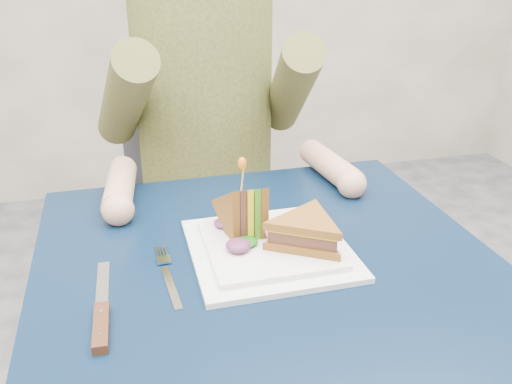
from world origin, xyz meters
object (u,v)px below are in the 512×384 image
object	(u,v)px
sandwich_flat	(306,232)
sandwich_upright	(243,214)
table	(269,302)
plate	(269,247)
diner	(205,74)
knife	(101,318)
chair	(203,194)
fork	(168,277)

from	to	relation	value
sandwich_flat	sandwich_upright	xyz separation A→B (m)	(-0.09, 0.07, 0.01)
table	plate	world-z (taller)	plate
diner	sandwich_upright	world-z (taller)	diner
knife	chair	bearing A→B (deg)	71.23
chair	diner	distance (m)	0.39
sandwich_upright	plate	bearing A→B (deg)	-52.49
chair	knife	size ratio (longest dim) A/B	4.20
plate	fork	size ratio (longest dim) A/B	1.45
diner	plate	size ratio (longest dim) A/B	2.87
diner	sandwich_flat	xyz separation A→B (m)	(0.06, -0.57, -0.14)
fork	knife	world-z (taller)	knife
fork	diner	bearing A→B (deg)	74.25
diner	chair	bearing A→B (deg)	90.00
plate	fork	bearing A→B (deg)	-168.18
chair	fork	bearing A→B (deg)	-103.31
table	diner	distance (m)	0.64
chair	sandwich_flat	distance (m)	0.73
plate	fork	distance (m)	0.18
sandwich_upright	fork	distance (m)	0.17
sandwich_flat	sandwich_upright	world-z (taller)	sandwich_upright
table	chair	bearing A→B (deg)	90.00
table	diner	world-z (taller)	diner
table	sandwich_upright	xyz separation A→B (m)	(-0.03, 0.08, 0.13)
table	chair	world-z (taller)	chair
table	sandwich_flat	distance (m)	0.14
sandwich_flat	table	bearing A→B (deg)	-174.64
diner	fork	world-z (taller)	diner
chair	plate	distance (m)	0.69
sandwich_flat	plate	bearing A→B (deg)	155.56
diner	plate	world-z (taller)	diner
sandwich_flat	knife	xyz separation A→B (m)	(-0.33, -0.09, -0.04)
chair	knife	xyz separation A→B (m)	(-0.26, -0.78, 0.20)
diner	sandwich_flat	world-z (taller)	diner
diner	sandwich_upright	distance (m)	0.52
diner	knife	xyz separation A→B (m)	(-0.26, -0.67, -0.18)
plate	sandwich_flat	distance (m)	0.07
chair	sandwich_upright	size ratio (longest dim) A/B	6.76
diner	fork	bearing A→B (deg)	-105.75
fork	knife	size ratio (longest dim) A/B	0.81
plate	sandwich_flat	xyz separation A→B (m)	(0.05, -0.02, 0.04)
sandwich_flat	fork	size ratio (longest dim) A/B	1.13
plate	sandwich_upright	xyz separation A→B (m)	(-0.03, 0.04, 0.05)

